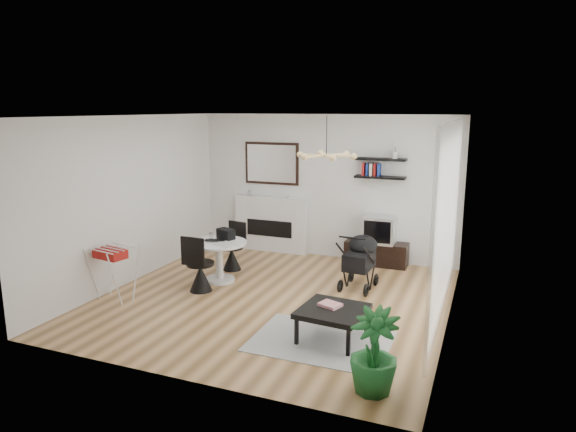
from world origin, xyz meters
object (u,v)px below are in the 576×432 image
at_px(dining_table, 219,255).
at_px(drying_rack, 114,272).
at_px(tv_console, 376,253).
at_px(stroller, 360,263).
at_px(coffee_table, 333,312).
at_px(fireplace, 271,217).
at_px(crt_tv, 380,229).
at_px(potted_plant, 374,352).

bearing_deg(dining_table, drying_rack, -127.82).
height_order(tv_console, drying_rack, drying_rack).
distance_m(stroller, coffee_table, 1.98).
bearing_deg(coffee_table, drying_rack, 178.44).
xyz_separation_m(fireplace, dining_table, (-0.05, -2.00, -0.24)).
distance_m(tv_console, crt_tv, 0.46).
height_order(tv_console, crt_tv, crt_tv).
bearing_deg(crt_tv, drying_rack, -135.85).
relative_size(fireplace, dining_table, 2.35).
relative_size(stroller, potted_plant, 1.07).
bearing_deg(tv_console, stroller, -89.45).
relative_size(fireplace, stroller, 2.31).
bearing_deg(potted_plant, drying_rack, 165.23).
height_order(tv_console, stroller, stroller).
relative_size(dining_table, coffee_table, 1.10).
relative_size(crt_tv, stroller, 0.60).
bearing_deg(coffee_table, crt_tv, 91.99).
bearing_deg(stroller, crt_tv, 92.46).
distance_m(tv_console, drying_rack, 4.55).
xyz_separation_m(fireplace, drying_rack, (-1.08, -3.32, -0.26)).
height_order(crt_tv, stroller, stroller).
bearing_deg(potted_plant, crt_tv, 101.13).
bearing_deg(potted_plant, coffee_table, 126.17).
distance_m(tv_console, stroller, 1.32).
bearing_deg(stroller, fireplace, 150.50).
bearing_deg(drying_rack, dining_table, 62.68).
bearing_deg(tv_console, fireplace, 176.54).
bearing_deg(potted_plant, dining_table, 142.14).
bearing_deg(dining_table, potted_plant, -37.86).
distance_m(drying_rack, stroller, 3.76).
distance_m(fireplace, drying_rack, 3.50).
bearing_deg(drying_rack, tv_console, 55.10).
height_order(dining_table, drying_rack, drying_rack).
height_order(tv_console, potted_plant, potted_plant).
relative_size(crt_tv, drying_rack, 0.69).
distance_m(dining_table, stroller, 2.29).
bearing_deg(crt_tv, fireplace, 176.53).
relative_size(dining_table, stroller, 0.98).
distance_m(tv_console, potted_plant, 4.38).
xyz_separation_m(dining_table, coffee_table, (2.37, -1.41, -0.08)).
xyz_separation_m(crt_tv, coffee_table, (0.11, -3.28, -0.31)).
distance_m(crt_tv, drying_rack, 4.58).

